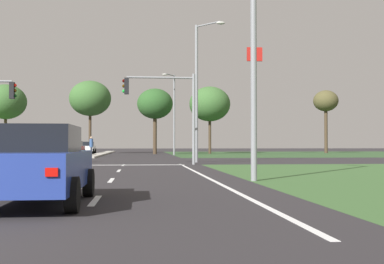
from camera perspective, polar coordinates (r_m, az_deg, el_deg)
The scene contains 28 objects.
ground_plane at distance 36.28m, azimuth -12.99°, elevation -3.25°, with size 200.00×200.00×0.00m, color #282628.
grass_verge_far_right at distance 64.05m, azimuth 13.28°, elevation -2.42°, with size 35.00×35.00×0.01m, color #2D4C28.
median_island_near at distance 17.59m, azimuth -20.64°, elevation -5.00°, with size 1.20×22.00×0.14m, color #ADA89E.
median_island_far at distance 61.15m, azimuth -10.10°, elevation -2.42°, with size 1.20×36.00×0.14m, color #ADA89E.
lane_dash_near at distance 10.94m, azimuth -10.96°, elevation -7.67°, with size 0.14×2.00×0.01m, color silver.
lane_dash_second at distance 16.90m, azimuth -9.17°, elevation -5.44°, with size 0.14×2.00×0.01m, color silver.
lane_dash_third at distance 22.88m, azimuth -8.32°, elevation -4.38°, with size 0.14×2.00×0.01m, color silver.
lane_dash_fourth at distance 28.87m, azimuth -7.82°, elevation -3.75°, with size 0.14×2.00×0.01m, color silver.
edge_line_right at distance 18.18m, azimuth 1.69°, elevation -5.17°, with size 0.14×24.00×0.01m, color silver.
stop_bar_near at distance 29.01m, azimuth -7.21°, elevation -3.74°, with size 6.40×0.50×0.01m, color silver.
crosswalk_bar_fourth at distance 31.68m, azimuth -19.46°, elevation -3.47°, with size 0.70×2.80×0.01m, color silver.
crosswalk_bar_fifth at distance 31.43m, azimuth -17.42°, elevation -3.51°, with size 0.70×2.80×0.01m, color silver.
crosswalk_bar_sixth at distance 31.22m, azimuth -15.35°, elevation -3.54°, with size 0.70×2.80×0.01m, color silver.
crosswalk_bar_seventh at distance 31.06m, azimuth -13.25°, elevation -3.56°, with size 0.70×2.80×0.01m, color silver.
car_white_second at distance 64.32m, azimuth -11.88°, elevation -1.74°, with size 2.04×4.33×1.50m.
car_red_third at distance 51.06m, azimuth -13.38°, elevation -1.82°, with size 2.09×4.28×1.52m.
car_blue_fourth at distance 10.51m, azimuth -17.38°, elevation -3.52°, with size 2.03×4.39×1.58m.
traffic_signal_near_right at distance 29.53m, azimuth -2.83°, elevation 3.44°, with size 4.29×0.32×5.37m.
street_lamp_near at distance 17.04m, azimuth 6.83°, elevation 11.19°, with size 0.56×1.91×8.81m.
street_lamp_second at distance 33.08m, azimuth 0.78°, elevation 5.37°, with size 1.75×1.80×9.09m.
street_lamp_third at distance 54.66m, azimuth -2.15°, elevation 2.53°, with size 1.51×1.95×8.78m.
pedestrian_at_median at distance 48.83m, azimuth -11.39°, elevation -1.32°, with size 0.34×0.34×1.79m.
fastfood_pole_sign at distance 59.11m, azimuth 7.13°, elevation 6.24°, with size 1.80×0.40×12.47m.
treeline_second at distance 62.84m, azimuth -20.43°, elevation 3.22°, with size 4.81×4.81×8.22m.
treeline_third at distance 65.65m, azimuth -11.51°, elevation 3.75°, with size 5.32×5.32×9.33m.
treeline_fourth at distance 60.36m, azimuth -4.23°, elevation 3.18°, with size 4.29×4.29×7.87m.
treeline_fifth at distance 62.87m, azimuth 2.04°, elevation 3.19°, with size 5.14×5.14×8.41m.
treeline_sixth at distance 69.26m, azimuth 14.97°, elevation 3.33°, with size 3.30×3.30×8.38m.
Camera 1 is at (4.45, -5.98, 1.21)m, focal length 46.89 mm.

